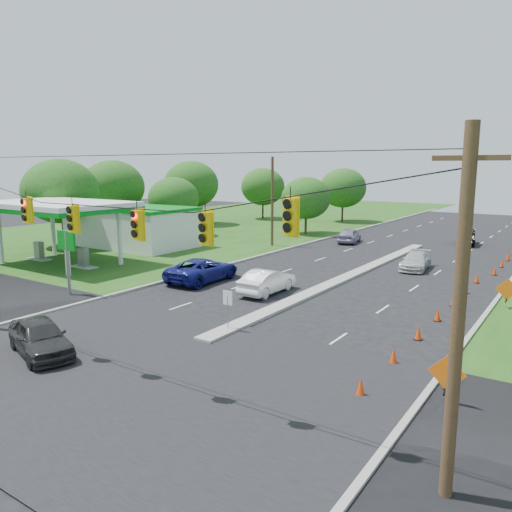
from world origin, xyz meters
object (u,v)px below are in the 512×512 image
Objects in this scene: gas_station at (123,223)px; black_sedan at (40,337)px; white_sedan at (267,281)px; blue_pickup at (203,270)px.

gas_station is 28.41m from black_sedan.
white_sedan is (21.16, -6.78, -1.80)m from gas_station.
blue_pickup reaches higher than white_sedan.
white_sedan is at bearing 175.56° from blue_pickup.
white_sedan is at bearing 8.79° from black_sedan.
gas_station reaches higher than black_sedan.
blue_pickup reaches higher than black_sedan.
blue_pickup is (15.54, -6.50, -1.75)m from gas_station.
black_sedan is at bearing -48.46° from gas_station.
gas_station is at bearing 59.61° from black_sedan.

